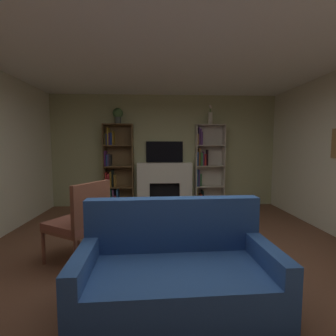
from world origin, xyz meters
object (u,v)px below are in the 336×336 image
at_px(potted_plant, 118,115).
at_px(vase_with_flowers, 210,117).
at_px(bookshelf_right, 206,167).
at_px(couch, 177,276).
at_px(armchair, 81,220).
at_px(tv, 164,152).
at_px(bookshelf_left, 115,170).
at_px(fireplace, 165,183).

relative_size(potted_plant, vase_with_flowers, 0.80).
bearing_deg(potted_plant, bookshelf_right, 1.10).
bearing_deg(couch, bookshelf_right, 74.81).
relative_size(couch, armchair, 1.71).
relative_size(bookshelf_right, potted_plant, 5.35).
xyz_separation_m(vase_with_flowers, couch, (-1.13, -3.79, -1.90)).
bearing_deg(vase_with_flowers, couch, -106.56).
distance_m(tv, bookshelf_right, 1.09).
distance_m(bookshelf_left, couch, 4.04).
xyz_separation_m(bookshelf_left, potted_plant, (0.09, -0.03, 1.34)).
distance_m(fireplace, bookshelf_right, 1.10).
height_order(vase_with_flowers, couch, vase_with_flowers).
relative_size(tv, bookshelf_left, 0.45).
height_order(tv, armchair, tv).
distance_m(fireplace, armchair, 3.09).
bearing_deg(armchair, bookshelf_right, 52.59).
relative_size(bookshelf_right, vase_with_flowers, 4.29).
distance_m(bookshelf_right, potted_plant, 2.48).
distance_m(fireplace, vase_with_flowers, 1.96).
height_order(fireplace, armchair, fireplace).
relative_size(fireplace, bookshelf_right, 0.71).
bearing_deg(armchair, fireplace, 67.71).
height_order(fireplace, bookshelf_left, bookshelf_left).
distance_m(potted_plant, vase_with_flowers, 2.22).
xyz_separation_m(tv, bookshelf_right, (1.02, -0.08, -0.37)).
bearing_deg(fireplace, bookshelf_right, 0.79).
bearing_deg(fireplace, vase_with_flowers, -1.40).
relative_size(bookshelf_left, vase_with_flowers, 4.29).
bearing_deg(potted_plant, bookshelf_left, 160.39).
distance_m(potted_plant, armchair, 3.30).
relative_size(potted_plant, couch, 0.21).
height_order(fireplace, bookshelf_right, bookshelf_right).
bearing_deg(tv, fireplace, -90.00).
height_order(bookshelf_left, vase_with_flowers, vase_with_flowers).
bearing_deg(potted_plant, fireplace, 1.40).
height_order(bookshelf_right, vase_with_flowers, vase_with_flowers).
distance_m(fireplace, tv, 0.78).
bearing_deg(bookshelf_left, fireplace, -0.24).
bearing_deg(bookshelf_left, potted_plant, -19.61).
bearing_deg(fireplace, tv, 90.00).
relative_size(fireplace, couch, 0.80).
distance_m(fireplace, couch, 3.82).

